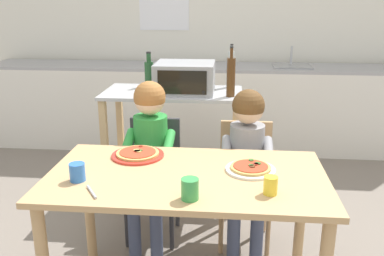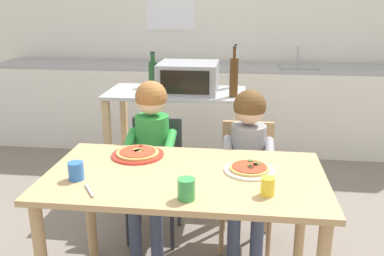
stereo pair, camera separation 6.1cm
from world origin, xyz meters
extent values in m
plane|color=slate|center=(0.00, 1.16, 0.00)|extent=(11.58, 11.58, 0.00)
cube|color=white|center=(0.00, 2.96, 1.35)|extent=(5.42, 0.12, 2.70)
cube|color=silver|center=(0.00, 2.55, 0.44)|extent=(4.87, 0.60, 0.88)
cube|color=#9E9EA3|center=(0.00, 2.55, 0.89)|extent=(4.87, 0.60, 0.03)
cube|color=gray|center=(0.85, 2.55, 0.91)|extent=(0.40, 0.33, 0.02)
cylinder|color=#B7BABF|center=(0.85, 2.67, 1.01)|extent=(0.02, 0.02, 0.20)
cube|color=#B7BABF|center=(-0.23, 1.22, 0.90)|extent=(1.07, 0.54, 0.02)
cube|color=tan|center=(-0.23, 1.22, 0.32)|extent=(0.98, 0.50, 0.02)
cube|color=tan|center=(-0.73, 0.99, 0.44)|extent=(0.05, 0.05, 0.89)
cube|color=tan|center=(0.26, 0.99, 0.44)|extent=(0.05, 0.05, 0.89)
cube|color=tan|center=(-0.73, 1.45, 0.44)|extent=(0.05, 0.05, 0.89)
cube|color=tan|center=(0.26, 1.45, 0.44)|extent=(0.05, 0.05, 0.89)
cube|color=#999BA0|center=(-0.14, 1.21, 1.02)|extent=(0.44, 0.40, 0.23)
cube|color=black|center=(-0.14, 1.01, 1.02)|extent=(0.35, 0.01, 0.17)
cylinder|color=black|center=(0.02, 1.00, 0.96)|extent=(0.02, 0.01, 0.02)
cylinder|color=#4C2D14|center=(0.21, 1.08, 1.05)|extent=(0.06, 0.06, 0.28)
cylinder|color=#4C2D14|center=(0.21, 1.08, 1.23)|extent=(0.02, 0.02, 0.07)
cylinder|color=black|center=(0.21, 1.08, 1.27)|extent=(0.02, 0.02, 0.01)
cylinder|color=#ADB7B2|center=(0.21, 1.43, 1.05)|extent=(0.05, 0.05, 0.28)
cylinder|color=#ADB7B2|center=(0.21, 1.43, 1.22)|extent=(0.02, 0.02, 0.05)
cylinder|color=black|center=(0.21, 1.43, 1.25)|extent=(0.02, 0.02, 0.01)
cylinder|color=#1E4723|center=(-0.45, 1.38, 1.01)|extent=(0.07, 0.07, 0.20)
cylinder|color=#1E4723|center=(-0.45, 1.38, 1.15)|extent=(0.04, 0.04, 0.07)
cylinder|color=black|center=(-0.45, 1.38, 1.19)|extent=(0.04, 0.04, 0.01)
cube|color=tan|center=(0.00, 0.00, 0.74)|extent=(1.41, 0.77, 0.03)
cylinder|color=tan|center=(-0.65, 0.32, 0.36)|extent=(0.06, 0.06, 0.72)
cylinder|color=tan|center=(0.65, 0.32, 0.36)|extent=(0.06, 0.06, 0.72)
cube|color=#333338|center=(-0.30, 0.61, 0.44)|extent=(0.36, 0.36, 0.04)
cube|color=#333338|center=(-0.30, 0.77, 0.63)|extent=(0.34, 0.03, 0.38)
cylinder|color=#333338|center=(-0.15, 0.46, 0.22)|extent=(0.03, 0.03, 0.42)
cylinder|color=#333338|center=(-0.45, 0.46, 0.22)|extent=(0.03, 0.03, 0.42)
cylinder|color=#333338|center=(-0.15, 0.76, 0.22)|extent=(0.03, 0.03, 0.42)
cylinder|color=#333338|center=(-0.45, 0.76, 0.22)|extent=(0.03, 0.03, 0.42)
cube|color=tan|center=(0.32, 0.59, 0.44)|extent=(0.36, 0.36, 0.04)
cube|color=tan|center=(0.32, 0.75, 0.63)|extent=(0.34, 0.03, 0.38)
cylinder|color=tan|center=(0.47, 0.44, 0.22)|extent=(0.03, 0.03, 0.42)
cylinder|color=tan|center=(0.17, 0.44, 0.22)|extent=(0.03, 0.03, 0.42)
cylinder|color=tan|center=(0.47, 0.74, 0.22)|extent=(0.03, 0.03, 0.42)
cylinder|color=tan|center=(0.17, 0.74, 0.22)|extent=(0.03, 0.03, 0.42)
cube|color=#424C6B|center=(-0.23, 0.47, 0.48)|extent=(0.10, 0.30, 0.10)
cylinder|color=#424C6B|center=(-0.23, 0.34, 0.24)|extent=(0.08, 0.08, 0.44)
cube|color=#424C6B|center=(-0.37, 0.47, 0.48)|extent=(0.10, 0.30, 0.10)
cylinder|color=#424C6B|center=(-0.37, 0.34, 0.24)|extent=(0.08, 0.08, 0.44)
cylinder|color=green|center=(-0.17, 0.51, 0.72)|extent=(0.06, 0.26, 0.15)
cylinder|color=green|center=(-0.43, 0.51, 0.72)|extent=(0.06, 0.26, 0.15)
cylinder|color=green|center=(-0.30, 0.61, 0.68)|extent=(0.22, 0.22, 0.40)
sphere|color=beige|center=(-0.30, 0.61, 0.99)|extent=(0.19, 0.19, 0.19)
sphere|color=#9E6633|center=(-0.30, 0.61, 1.00)|extent=(0.20, 0.20, 0.20)
cube|color=#424C6B|center=(0.39, 0.45, 0.48)|extent=(0.10, 0.30, 0.10)
cylinder|color=#424C6B|center=(0.39, 0.32, 0.24)|extent=(0.08, 0.08, 0.44)
cube|color=#424C6B|center=(0.25, 0.45, 0.48)|extent=(0.10, 0.30, 0.10)
cylinder|color=#424C6B|center=(0.25, 0.32, 0.24)|extent=(0.08, 0.08, 0.44)
cylinder|color=gray|center=(0.45, 0.49, 0.70)|extent=(0.06, 0.26, 0.15)
cylinder|color=gray|center=(0.19, 0.49, 0.70)|extent=(0.06, 0.26, 0.15)
cylinder|color=gray|center=(0.32, 0.59, 0.66)|extent=(0.22, 0.22, 0.36)
sphere|color=beige|center=(0.32, 0.59, 0.95)|extent=(0.19, 0.19, 0.19)
sphere|color=brown|center=(0.32, 0.59, 0.97)|extent=(0.20, 0.20, 0.20)
cylinder|color=red|center=(-0.30, 0.22, 0.76)|extent=(0.29, 0.29, 0.01)
cylinder|color=tan|center=(-0.30, 0.22, 0.77)|extent=(0.24, 0.24, 0.01)
cylinder|color=#B23D23|center=(-0.30, 0.22, 0.78)|extent=(0.20, 0.20, 0.00)
cylinder|color=#DBC666|center=(-0.29, 0.21, 0.78)|extent=(0.03, 0.03, 0.01)
cylinder|color=#386628|center=(-0.28, 0.23, 0.78)|extent=(0.02, 0.02, 0.01)
cylinder|color=maroon|center=(-0.30, 0.30, 0.78)|extent=(0.02, 0.02, 0.01)
cylinder|color=maroon|center=(-0.30, 0.22, 0.78)|extent=(0.03, 0.03, 0.01)
cylinder|color=#DBC666|center=(-0.30, 0.22, 0.78)|extent=(0.03, 0.03, 0.01)
cylinder|color=#DBC666|center=(-0.31, 0.23, 0.78)|extent=(0.04, 0.04, 0.01)
cylinder|color=white|center=(0.32, 0.07, 0.76)|extent=(0.26, 0.26, 0.01)
cylinder|color=tan|center=(0.32, 0.07, 0.77)|extent=(0.21, 0.21, 0.01)
cylinder|color=#B23D23|center=(0.32, 0.07, 0.78)|extent=(0.18, 0.18, 0.00)
cylinder|color=#563319|center=(0.33, 0.06, 0.78)|extent=(0.03, 0.03, 0.01)
cylinder|color=#386628|center=(0.33, 0.07, 0.78)|extent=(0.03, 0.03, 0.01)
cylinder|color=maroon|center=(0.35, 0.09, 0.78)|extent=(0.03, 0.03, 0.01)
cylinder|color=maroon|center=(0.35, 0.09, 0.78)|extent=(0.02, 0.02, 0.01)
cylinder|color=#386628|center=(0.36, 0.10, 0.78)|extent=(0.03, 0.03, 0.01)
cylinder|color=#386628|center=(0.33, 0.14, 0.78)|extent=(0.03, 0.03, 0.01)
cylinder|color=yellow|center=(0.40, -0.19, 0.80)|extent=(0.06, 0.06, 0.09)
cylinder|color=green|center=(0.04, -0.27, 0.80)|extent=(0.08, 0.08, 0.10)
cylinder|color=blue|center=(-0.52, -0.13, 0.80)|extent=(0.08, 0.08, 0.09)
cylinder|color=#B7BABF|center=(-0.41, -0.26, 0.76)|extent=(0.09, 0.12, 0.01)
camera|label=1|loc=(0.21, -1.95, 1.61)|focal=39.34mm
camera|label=2|loc=(0.27, -1.94, 1.61)|focal=39.34mm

